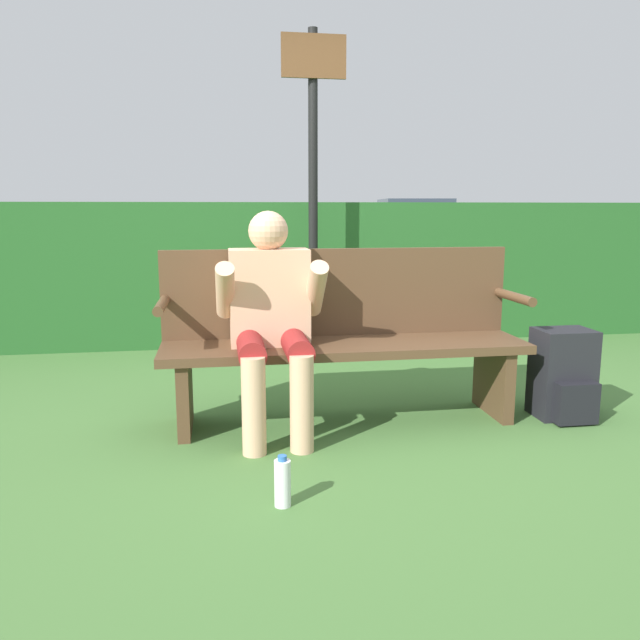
# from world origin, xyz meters

# --- Properties ---
(ground_plane) EXTENTS (40.00, 40.00, 0.00)m
(ground_plane) POSITION_xyz_m (0.00, 0.00, 0.00)
(ground_plane) COLOR #426B33
(hedge_back) EXTENTS (12.00, 0.49, 1.16)m
(hedge_back) POSITION_xyz_m (0.00, 2.13, 0.58)
(hedge_back) COLOR #235623
(hedge_back) RESTS_ON ground
(park_bench) EXTENTS (1.89, 0.45, 0.90)m
(park_bench) POSITION_xyz_m (0.00, 0.07, 0.45)
(park_bench) COLOR #513823
(park_bench) RESTS_ON ground
(person_seated) EXTENTS (0.53, 0.59, 1.10)m
(person_seated) POSITION_xyz_m (-0.39, -0.06, 0.61)
(person_seated) COLOR #DBA884
(person_seated) RESTS_ON ground
(backpack) EXTENTS (0.29, 0.30, 0.48)m
(backpack) POSITION_xyz_m (1.17, -0.11, 0.23)
(backpack) COLOR black
(backpack) RESTS_ON ground
(water_bottle) EXTENTS (0.06, 0.06, 0.20)m
(water_bottle) POSITION_xyz_m (-0.42, -0.90, 0.09)
(water_bottle) COLOR white
(water_bottle) RESTS_ON ground
(signpost) EXTENTS (0.47, 0.09, 2.38)m
(signpost) POSITION_xyz_m (0.07, 1.59, 1.41)
(signpost) COLOR black
(signpost) RESTS_ON ground
(parked_car) EXTENTS (2.30, 4.42, 1.33)m
(parked_car) POSITION_xyz_m (4.12, 11.88, 0.64)
(parked_car) COLOR black
(parked_car) RESTS_ON ground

